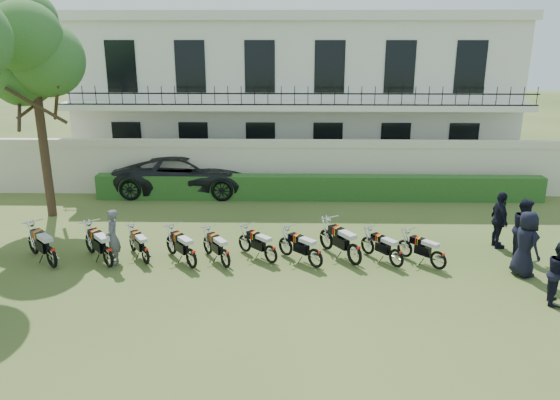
{
  "coord_description": "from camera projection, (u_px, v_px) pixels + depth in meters",
  "views": [
    {
      "loc": [
        -0.11,
        -14.04,
        6.55
      ],
      "look_at": [
        -0.47,
        2.49,
        1.43
      ],
      "focal_mm": 35.0,
      "sensor_mm": 36.0,
      "label": 1
    }
  ],
  "objects": [
    {
      "name": "motorcycle_4",
      "position": [
        225.0,
        254.0,
        15.63
      ],
      "size": [
        1.03,
        1.52,
        0.96
      ],
      "rotation": [
        0.0,
        0.0,
        0.58
      ],
      "color": "black",
      "rests_on": "ground"
    },
    {
      "name": "ground",
      "position": [
        295.0,
        275.0,
        15.35
      ],
      "size": [
        100.0,
        100.0,
        0.0
      ],
      "primitive_type": "plane",
      "color": "#344A1D",
      "rests_on": "ground"
    },
    {
      "name": "motorcycle_1",
      "position": [
        108.0,
        252.0,
        15.62
      ],
      "size": [
        1.38,
        1.6,
        1.1
      ],
      "rotation": [
        0.0,
        0.0,
        0.7
      ],
      "color": "black",
      "rests_on": "ground"
    },
    {
      "name": "officer_4",
      "position": [
        524.0,
        228.0,
        16.32
      ],
      "size": [
        0.91,
        1.04,
        1.82
      ],
      "primitive_type": "imported",
      "rotation": [
        0.0,
        0.0,
        1.29
      ],
      "color": "black",
      "rests_on": "ground"
    },
    {
      "name": "motorcycle_2",
      "position": [
        145.0,
        251.0,
        15.87
      ],
      "size": [
        1.02,
        1.5,
        0.94
      ],
      "rotation": [
        0.0,
        0.0,
        0.58
      ],
      "color": "black",
      "rests_on": "ground"
    },
    {
      "name": "motorcycle_0",
      "position": [
        51.0,
        252.0,
        15.59
      ],
      "size": [
        1.51,
        1.52,
        1.11
      ],
      "rotation": [
        0.0,
        0.0,
        0.78
      ],
      "color": "black",
      "rests_on": "ground"
    },
    {
      "name": "motorcycle_8",
      "position": [
        397.0,
        254.0,
        15.65
      ],
      "size": [
        1.09,
        1.46,
        0.95
      ],
      "rotation": [
        0.0,
        0.0,
        0.63
      ],
      "color": "black",
      "rests_on": "ground"
    },
    {
      "name": "officer_1",
      "position": [
        560.0,
        273.0,
        13.52
      ],
      "size": [
        0.83,
        0.94,
        1.63
      ],
      "primitive_type": "imported",
      "rotation": [
        0.0,
        0.0,
        1.25
      ],
      "color": "black",
      "rests_on": "ground"
    },
    {
      "name": "hedge",
      "position": [
        319.0,
        188.0,
        22.05
      ],
      "size": [
        18.0,
        0.6,
        1.0
      ],
      "primitive_type": "cube",
      "color": "#214217",
      "rests_on": "ground"
    },
    {
      "name": "officer_5",
      "position": [
        499.0,
        220.0,
        17.04
      ],
      "size": [
        0.48,
        1.08,
        1.81
      ],
      "primitive_type": "imported",
      "rotation": [
        0.0,
        0.0,
        1.6
      ],
      "color": "black",
      "rests_on": "ground"
    },
    {
      "name": "perimeter_wall",
      "position": [
        294.0,
        167.0,
        22.64
      ],
      "size": [
        30.0,
        0.35,
        2.3
      ],
      "color": "beige",
      "rests_on": "ground"
    },
    {
      "name": "motorcycle_7",
      "position": [
        355.0,
        249.0,
        15.77
      ],
      "size": [
        1.18,
        1.79,
        1.12
      ],
      "rotation": [
        0.0,
        0.0,
        0.56
      ],
      "color": "black",
      "rests_on": "ground"
    },
    {
      "name": "motorcycle_5",
      "position": [
        271.0,
        250.0,
        15.93
      ],
      "size": [
        1.28,
        1.3,
        0.95
      ],
      "rotation": [
        0.0,
        0.0,
        0.78
      ],
      "color": "black",
      "rests_on": "ground"
    },
    {
      "name": "motorcycle_6",
      "position": [
        315.0,
        254.0,
        15.62
      ],
      "size": [
        1.33,
        1.36,
        0.99
      ],
      "rotation": [
        0.0,
        0.0,
        0.78
      ],
      "color": "black",
      "rests_on": "ground"
    },
    {
      "name": "suv",
      "position": [
        186.0,
        174.0,
        23.0
      ],
      "size": [
        5.85,
        2.72,
        1.62
      ],
      "primitive_type": "imported",
      "rotation": [
        0.0,
        0.0,
        1.57
      ],
      "color": "black",
      "rests_on": "ground"
    },
    {
      "name": "officer_3",
      "position": [
        526.0,
        244.0,
        15.05
      ],
      "size": [
        0.85,
        1.06,
        1.88
      ],
      "primitive_type": "imported",
      "rotation": [
        0.0,
        0.0,
        1.88
      ],
      "color": "black",
      "rests_on": "ground"
    },
    {
      "name": "inspector",
      "position": [
        113.0,
        237.0,
        15.83
      ],
      "size": [
        0.52,
        0.68,
        1.66
      ],
      "primitive_type": "imported",
      "rotation": [
        0.0,
        0.0,
        -1.35
      ],
      "color": "#5B5A60",
      "rests_on": "ground"
    },
    {
      "name": "motorcycle_3",
      "position": [
        191.0,
        254.0,
        15.58
      ],
      "size": [
        1.23,
        1.54,
        1.02
      ],
      "rotation": [
        0.0,
        0.0,
        0.66
      ],
      "color": "black",
      "rests_on": "ground"
    },
    {
      "name": "building",
      "position": [
        294.0,
        90.0,
        27.58
      ],
      "size": [
        20.4,
        9.6,
        7.4
      ],
      "color": "silver",
      "rests_on": "ground"
    },
    {
      "name": "tree_west_near",
      "position": [
        33.0,
        52.0,
        18.56
      ],
      "size": [
        3.4,
        3.2,
        7.9
      ],
      "color": "#473323",
      "rests_on": "ground"
    },
    {
      "name": "motorcycle_9",
      "position": [
        439.0,
        256.0,
        15.52
      ],
      "size": [
        1.21,
        1.34,
        0.94
      ],
      "rotation": [
        0.0,
        0.0,
        0.73
      ],
      "color": "black",
      "rests_on": "ground"
    }
  ]
}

